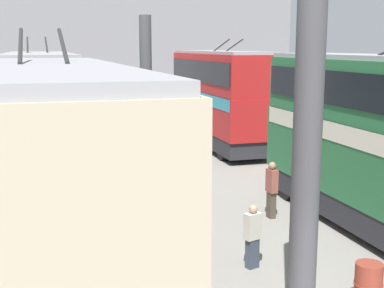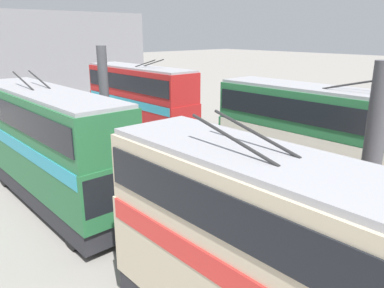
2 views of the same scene
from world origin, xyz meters
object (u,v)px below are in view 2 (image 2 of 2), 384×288
object	(u,v)px
person_aisle_midway	(285,224)
oil_drum	(371,244)
bus_right_mid	(281,264)
bus_left_near	(319,137)
bus_left_far	(140,98)
bus_right_far	(50,141)
person_by_left_row	(248,179)

from	to	relation	value
person_aisle_midway	oil_drum	xyz separation A→B (m)	(-2.43, -1.64, -0.40)
bus_right_mid	oil_drum	bearing A→B (deg)	-84.62
bus_left_near	bus_left_far	size ratio (longest dim) A/B	0.99
bus_right_far	person_aisle_midway	distance (m)	10.32
bus_right_far	bus_left_far	bearing A→B (deg)	-53.80
bus_left_far	person_aisle_midway	bearing A→B (deg)	163.75
bus_left_near	person_aisle_midway	size ratio (longest dim) A/B	6.33
person_aisle_midway	oil_drum	bearing A→B (deg)	15.21
bus_left_near	oil_drum	bearing A→B (deg)	143.12
bus_right_mid	bus_right_far	size ratio (longest dim) A/B	0.84
bus_right_mid	bus_right_far	world-z (taller)	bus_right_far
bus_left_near	person_aisle_midway	distance (m)	5.27
bus_left_near	bus_right_far	world-z (taller)	bus_right_far
bus_left_near	person_by_left_row	bearing A→B (deg)	51.75
bus_right_mid	person_by_left_row	bearing A→B (deg)	-46.64
bus_right_far	bus_left_near	bearing A→B (deg)	-128.21
person_by_left_row	oil_drum	world-z (taller)	person_by_left_row
bus_left_near	bus_right_mid	bearing A→B (deg)	115.84
bus_right_far	oil_drum	bearing A→B (deg)	-150.43
bus_left_far	oil_drum	size ratio (longest dim) A/B	11.45
bus_left_near	person_by_left_row	xyz separation A→B (m)	(1.96, 2.49, -1.95)
bus_left_far	bus_right_far	bearing A→B (deg)	126.20
bus_left_far	oil_drum	world-z (taller)	bus_left_far
person_aisle_midway	bus_right_far	bearing A→B (deg)	-170.51
bus_right_far	person_aisle_midway	bearing A→B (deg)	-151.71
bus_left_far	bus_right_mid	xyz separation A→B (m)	(-18.81, 9.39, -0.01)
bus_left_far	person_by_left_row	xyz separation A→B (m)	(-12.30, 2.49, -1.95)
bus_right_far	oil_drum	xyz separation A→B (m)	(-11.33, -6.43, -2.50)
bus_left_near	bus_right_mid	size ratio (longest dim) A/B	1.13
bus_left_far	person_by_left_row	bearing A→B (deg)	168.54
bus_left_near	bus_right_far	bearing A→B (deg)	51.79
oil_drum	bus_right_far	bearing A→B (deg)	29.57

